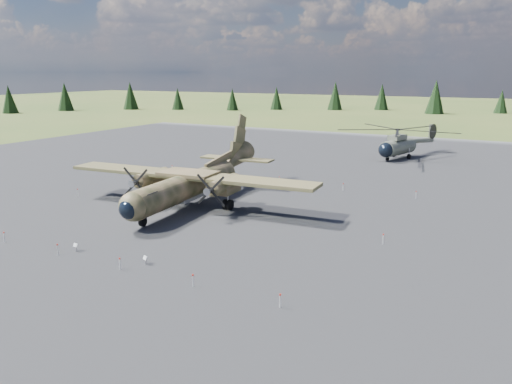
% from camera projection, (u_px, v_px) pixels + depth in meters
% --- Properties ---
extents(ground, '(500.00, 500.00, 0.00)m').
position_uv_depth(ground, '(206.00, 216.00, 46.38)').
color(ground, brown).
rests_on(ground, ground).
extents(apron, '(120.00, 120.00, 0.04)m').
position_uv_depth(apron, '(256.00, 194.00, 54.97)').
color(apron, '#535458').
rests_on(apron, ground).
extents(transport_plane, '(26.80, 24.31, 8.83)m').
position_uv_depth(transport_plane, '(193.00, 180.00, 50.19)').
color(transport_plane, '#373A1F').
rests_on(transport_plane, ground).
extents(helicopter_near, '(22.99, 23.43, 4.69)m').
position_uv_depth(helicopter_near, '(399.00, 137.00, 76.59)').
color(helicopter_near, slate).
rests_on(helicopter_near, ground).
extents(info_placard_left, '(0.42, 0.21, 0.63)m').
position_uv_depth(info_placard_left, '(76.00, 246.00, 37.25)').
color(info_placard_left, gray).
rests_on(info_placard_left, ground).
extents(info_placard_right, '(0.42, 0.28, 0.61)m').
position_uv_depth(info_placard_right, '(145.00, 259.00, 34.73)').
color(info_placard_right, gray).
rests_on(info_placard_right, ground).
extents(barrier_fence, '(33.12, 29.62, 0.85)m').
position_uv_depth(barrier_fence, '(201.00, 211.00, 46.40)').
color(barrier_fence, silver).
rests_on(barrier_fence, ground).
extents(treeline, '(294.86, 290.75, 10.90)m').
position_uv_depth(treeline, '(227.00, 169.00, 44.19)').
color(treeline, black).
rests_on(treeline, ground).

